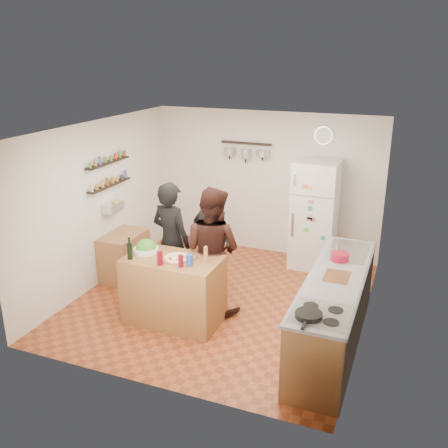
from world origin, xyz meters
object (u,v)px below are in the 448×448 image
at_px(person_left, 171,241).
at_px(wall_clock, 324,135).
at_px(salad_bowl, 146,250).
at_px(person_back, 211,241).
at_px(wine_bottle, 130,251).
at_px(pepper_mill, 206,256).
at_px(prep_island, 174,290).
at_px(fridge, 315,214).
at_px(skillet, 309,315).
at_px(person_center, 212,250).
at_px(side_table, 124,256).
at_px(red_bowl, 340,257).
at_px(counter_run, 334,312).
at_px(salt_canister, 189,260).

relative_size(person_left, wall_clock, 5.82).
bearing_deg(salad_bowl, person_back, 62.52).
distance_m(salad_bowl, wine_bottle, 0.29).
bearing_deg(pepper_mill, prep_island, -173.66).
bearing_deg(fridge, prep_island, -117.88).
height_order(wine_bottle, skillet, wine_bottle).
bearing_deg(skillet, person_center, 140.12).
bearing_deg(person_center, side_table, -2.06).
relative_size(salad_bowl, red_bowl, 1.40).
bearing_deg(wall_clock, wine_bottle, -120.85).
bearing_deg(fridge, person_left, -131.50).
bearing_deg(person_back, person_left, 73.12).
height_order(person_center, red_bowl, person_center).
bearing_deg(fridge, counter_run, -71.94).
xyz_separation_m(pepper_mill, side_table, (-1.81, 0.88, -0.63)).
xyz_separation_m(wall_clock, side_table, (-2.69, -1.91, -1.78)).
distance_m(prep_island, salad_bowl, 0.65).
xyz_separation_m(person_left, red_bowl, (2.37, 0.09, 0.10)).
bearing_deg(person_center, counter_run, -178.37).
height_order(person_center, wall_clock, wall_clock).
xyz_separation_m(salt_canister, person_center, (0.04, 0.64, -0.10)).
xyz_separation_m(fridge, wall_clock, (0.00, 0.33, 1.25)).
height_order(red_bowl, side_table, red_bowl).
bearing_deg(fridge, person_back, -130.05).
bearing_deg(salad_bowl, pepper_mill, 0.00).
distance_m(wine_bottle, wall_clock, 3.74).
bearing_deg(wine_bottle, person_left, 79.36).
bearing_deg(person_left, salad_bowl, 94.79).
height_order(person_left, person_back, person_left).
bearing_deg(prep_island, person_back, 84.64).
bearing_deg(person_center, fridge, -104.72).
bearing_deg(side_table, salt_canister, -32.28).
xyz_separation_m(prep_island, salt_canister, (0.30, -0.12, 0.53)).
distance_m(salt_canister, wall_clock, 3.34).
bearing_deg(person_back, person_center, 143.53).
height_order(prep_island, salad_bowl, salad_bowl).
bearing_deg(counter_run, fridge, 108.06).
bearing_deg(skillet, side_table, 151.88).
height_order(wine_bottle, salt_canister, wine_bottle).
height_order(red_bowl, wall_clock, wall_clock).
height_order(prep_island, wall_clock, wall_clock).
distance_m(salad_bowl, person_back, 1.13).
relative_size(prep_island, fridge, 0.69).
relative_size(person_center, person_back, 1.12).
bearing_deg(side_table, person_center, -13.73).
xyz_separation_m(pepper_mill, counter_run, (1.63, 0.16, -0.55)).
relative_size(pepper_mill, person_left, 0.10).
relative_size(pepper_mill, wall_clock, 0.58).
distance_m(person_left, person_back, 0.62).
xyz_separation_m(salt_canister, side_table, (-1.66, 1.05, -0.62)).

